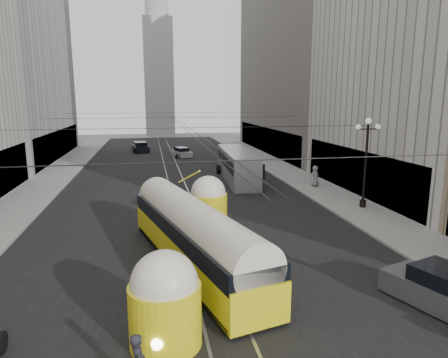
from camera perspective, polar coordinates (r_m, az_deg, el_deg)
name	(u,v)px	position (r m, az deg, el deg)	size (l,w,h in m)	color
road	(175,177)	(40.86, -7.07, 0.28)	(20.00, 85.00, 0.02)	black
sidewalk_left	(57,174)	(45.26, -22.70, 0.66)	(4.00, 72.00, 0.15)	gray
sidewalk_right	(277,167)	(46.49, 7.58, 1.71)	(4.00, 72.00, 0.15)	gray
rail_left	(167,177)	(40.82, -8.12, 0.24)	(0.12, 85.00, 0.04)	gray
rail_right	(182,177)	(40.91, -6.02, 0.32)	(0.12, 85.00, 0.04)	gray
building_left_far	(1,45)	(58.63, -29.30, 16.36)	(12.60, 28.60, 28.60)	#999999
building_right_far	(308,37)	(60.47, 11.91, 19.24)	(12.60, 32.60, 32.60)	#514C47
distant_tower	(158,64)	(87.86, -9.36, 15.93)	(6.00, 6.00, 31.36)	#B2AFA8
lamppost_right_mid	(366,158)	(29.88, 19.62, 2.90)	(1.86, 0.44, 6.37)	black
catenary	(175,119)	(39.15, -7.01, 8.48)	(25.00, 72.00, 0.23)	black
streetcar	(194,235)	(18.91, -4.37, -7.91)	(5.48, 14.39, 3.23)	yellow
city_bus	(237,164)	(38.57, 1.88, 2.11)	(2.97, 11.57, 2.91)	#A7A9AC
sedan_white_far	(182,152)	(55.21, -6.09, 3.80)	(2.72, 4.35, 1.28)	silver
sedan_dark_far	(140,147)	(61.29, -11.87, 4.46)	(2.78, 4.97, 1.48)	black
pedestrian_sidewalk_right	(315,176)	(36.44, 12.87, 0.43)	(0.89, 0.55, 1.82)	gray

